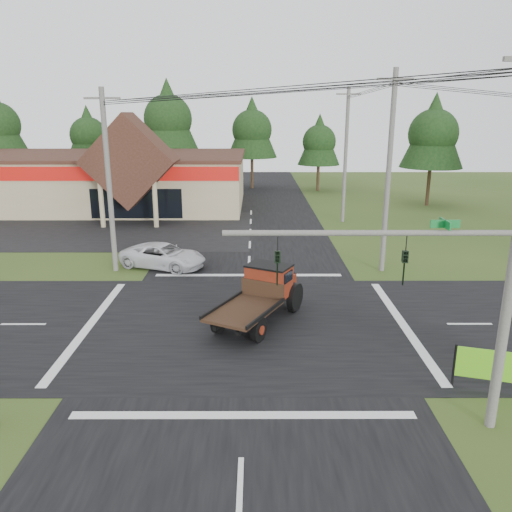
{
  "coord_description": "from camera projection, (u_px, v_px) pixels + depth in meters",
  "views": [
    {
      "loc": [
        0.39,
        -20.6,
        9.12
      ],
      "look_at": [
        0.43,
        3.47,
        2.2
      ],
      "focal_mm": 35.0,
      "sensor_mm": 36.0,
      "label": 1
    }
  ],
  "objects": [
    {
      "name": "tree_side_ne",
      "position": [
        434.0,
        131.0,
        49.15
      ],
      "size": [
        6.16,
        6.16,
        11.11
      ],
      "color": "#332316",
      "rests_on": "ground"
    },
    {
      "name": "utility_pole_nw",
      "position": [
        109.0,
        181.0,
        28.51
      ],
      "size": [
        2.0,
        0.3,
        10.5
      ],
      "color": "#595651",
      "rests_on": "ground"
    },
    {
      "name": "ground",
      "position": [
        247.0,
        325.0,
        22.32
      ],
      "size": [
        120.0,
        120.0,
        0.0
      ],
      "primitive_type": "plane",
      "color": "#2F4819",
      "rests_on": "ground"
    },
    {
      "name": "tree_row_c",
      "position": [
        168.0,
        116.0,
        59.3
      ],
      "size": [
        7.28,
        7.28,
        13.13
      ],
      "color": "#332316",
      "rests_on": "ground"
    },
    {
      "name": "white_pickup",
      "position": [
        163.0,
        256.0,
        30.42
      ],
      "size": [
        5.76,
        4.13,
        1.46
      ],
      "primitive_type": "imported",
      "rotation": [
        0.0,
        0.0,
        1.21
      ],
      "color": "silver",
      "rests_on": "ground"
    },
    {
      "name": "utility_pole_ne",
      "position": [
        389.0,
        172.0,
        28.4
      ],
      "size": [
        2.0,
        0.3,
        11.5
      ],
      "color": "#595651",
      "rests_on": "ground"
    },
    {
      "name": "tree_row_e",
      "position": [
        319.0,
        140.0,
        59.11
      ],
      "size": [
        5.04,
        5.04,
        9.09
      ],
      "color": "#332316",
      "rests_on": "ground"
    },
    {
      "name": "antique_flatbed_truck",
      "position": [
        257.0,
        297.0,
        22.22
      ],
      "size": [
        4.7,
        6.24,
        2.45
      ],
      "primitive_type": null,
      "rotation": [
        0.0,
        0.0,
        -0.48
      ],
      "color": "#5C1B0D",
      "rests_on": "ground"
    },
    {
      "name": "road_ew",
      "position": [
        247.0,
        324.0,
        22.32
      ],
      "size": [
        120.0,
        12.0,
        0.02
      ],
      "primitive_type": "cube",
      "color": "black",
      "rests_on": "ground"
    },
    {
      "name": "parking_apron",
      "position": [
        79.0,
        229.0,
        40.55
      ],
      "size": [
        28.0,
        14.0,
        0.02
      ],
      "primitive_type": "cube",
      "color": "black",
      "rests_on": "ground"
    },
    {
      "name": "tree_row_b",
      "position": [
        88.0,
        134.0,
        60.8
      ],
      "size": [
        5.6,
        5.6,
        10.1
      ],
      "color": "#332316",
      "rests_on": "ground"
    },
    {
      "name": "utility_pole_n",
      "position": [
        346.0,
        155.0,
        41.89
      ],
      "size": [
        2.0,
        0.3,
        11.2
      ],
      "color": "#595651",
      "rests_on": "ground"
    },
    {
      "name": "cvs_building",
      "position": [
        95.0,
        179.0,
        49.95
      ],
      "size": [
        30.4,
        18.2,
        9.19
      ],
      "color": "tan",
      "rests_on": "ground"
    },
    {
      "name": "tree_row_d",
      "position": [
        252.0,
        128.0,
        60.65
      ],
      "size": [
        6.16,
        6.16,
        11.11
      ],
      "color": "#332316",
      "rests_on": "ground"
    },
    {
      "name": "traffic_signal_mast",
      "position": [
        450.0,
        288.0,
        13.9
      ],
      "size": [
        8.12,
        0.24,
        7.0
      ],
      "color": "#595651",
      "rests_on": "ground"
    },
    {
      "name": "road_ns",
      "position": [
        247.0,
        324.0,
        22.32
      ],
      "size": [
        12.0,
        120.0,
        0.02
      ],
      "primitive_type": "cube",
      "color": "black",
      "rests_on": "ground"
    }
  ]
}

